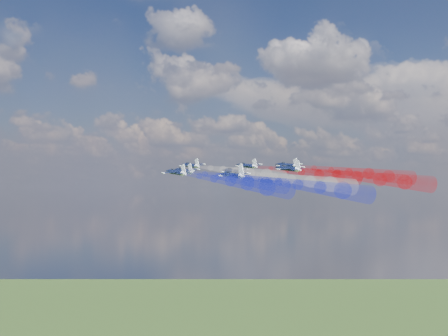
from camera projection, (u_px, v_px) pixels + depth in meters
The scene contains 16 objects.
jet_lead at pixel (191, 165), 194.79m from camera, with size 9.93×12.42×3.31m, color black, non-canonical shape.
trail_lead at pixel (236, 171), 171.68m from camera, with size 4.14×44.44×4.14m, color white, non-canonical shape.
jet_inner_left at pixel (184, 171), 177.85m from camera, with size 9.93×12.42×3.31m, color black, non-canonical shape.
trail_inner_left at pixel (233, 178), 154.74m from camera, with size 4.14×44.44×4.14m, color #1B25EB, non-canonical shape.
jet_inner_right at pixel (247, 166), 190.10m from camera, with size 9.93×12.42×3.31m, color black, non-canonical shape.
trail_inner_right at pixel (302, 172), 166.99m from camera, with size 4.14×44.44×4.14m, color red, non-canonical shape.
jet_outer_left at pixel (176, 172), 160.94m from camera, with size 9.93×12.42×3.31m, color black, non-canonical shape.
trail_outer_left at pixel (230, 181), 137.83m from camera, with size 4.14×44.44×4.14m, color #1B25EB, non-canonical shape.
jet_center_third at pixel (234, 171), 173.87m from camera, with size 9.93×12.42×3.31m, color black, non-canonical shape.
trail_center_third at pixel (292, 179), 150.76m from camera, with size 4.14×44.44×4.14m, color white, non-canonical shape.
jet_outer_right at pixel (288, 165), 186.60m from camera, with size 9.93×12.42×3.31m, color black, non-canonical shape.
trail_outer_right at pixel (349, 172), 163.49m from camera, with size 4.14×44.44×4.14m, color red, non-canonical shape.
jet_rear_left at pixel (233, 175), 156.61m from camera, with size 9.93×12.42×3.31m, color black, non-canonical shape.
trail_rear_left at pixel (298, 185), 133.50m from camera, with size 4.14×44.44×4.14m, color #1B25EB, non-canonical shape.
jet_rear_right at pixel (288, 169), 167.70m from camera, with size 9.93×12.42×3.31m, color black, non-canonical shape.
trail_rear_right at pixel (358, 176), 144.59m from camera, with size 4.14×44.44×4.14m, color red, non-canonical shape.
Camera 1 is at (103.35, -119.55, 163.01)m, focal length 45.31 mm.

